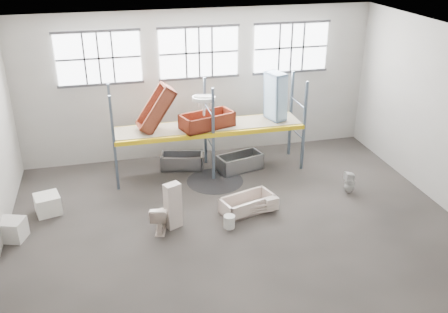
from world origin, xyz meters
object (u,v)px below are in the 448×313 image
object	(u,v)px
steel_tub_left	(182,161)
bucket	(229,222)
carton_near	(12,229)
steel_tub_right	(240,162)
rust_tub_flat	(207,120)
bathtub_beige	(247,204)
toilet_beige	(160,217)
blue_tub_upright	(275,96)
toilet_white	(350,182)
cistern_tall	(173,206)

from	to	relation	value
steel_tub_left	bucket	distance (m)	3.93
bucket	carton_near	world-z (taller)	carton_near
bucket	steel_tub_right	bearing A→B (deg)	69.94
steel_tub_left	rust_tub_flat	bearing A→B (deg)	-34.35
bathtub_beige	bucket	bearing A→B (deg)	-151.67
steel_tub_left	carton_near	bearing A→B (deg)	-148.16
steel_tub_left	carton_near	distance (m)	5.80
bathtub_beige	steel_tub_right	xyz separation A→B (m)	(0.50, 2.59, 0.04)
toilet_beige	carton_near	xyz separation A→B (m)	(-3.76, 0.52, -0.12)
steel_tub_right	blue_tub_upright	bearing A→B (deg)	9.06
toilet_beige	rust_tub_flat	size ratio (longest dim) A/B	0.48
toilet_white	bucket	bearing A→B (deg)	-72.26
toilet_beige	carton_near	distance (m)	3.80
toilet_white	rust_tub_flat	world-z (taller)	rust_tub_flat
toilet_white	steel_tub_right	bearing A→B (deg)	-125.89
cistern_tall	toilet_white	distance (m)	5.49
toilet_beige	toilet_white	bearing A→B (deg)	-157.67
toilet_beige	toilet_white	xyz separation A→B (m)	(5.81, 0.71, -0.06)
bathtub_beige	blue_tub_upright	size ratio (longest dim) A/B	0.98
cistern_tall	carton_near	xyz separation A→B (m)	(-4.12, 0.41, -0.36)
rust_tub_flat	blue_tub_upright	size ratio (longest dim) A/B	1.08
blue_tub_upright	rust_tub_flat	bearing A→B (deg)	-176.34
rust_tub_flat	toilet_beige	bearing A→B (deg)	-122.33
cistern_tall	rust_tub_flat	size ratio (longest dim) A/B	0.77
toilet_beige	cistern_tall	size ratio (longest dim) A/B	0.62
rust_tub_flat	steel_tub_left	bearing A→B (deg)	145.65
toilet_beige	blue_tub_upright	distance (m)	5.66
toilet_beige	bucket	distance (m)	1.84
toilet_beige	toilet_white	size ratio (longest dim) A/B	1.18
carton_near	toilet_beige	bearing A→B (deg)	-7.85
bathtub_beige	steel_tub_left	world-z (taller)	steel_tub_left
steel_tub_left	bucket	size ratio (longest dim) A/B	3.87
blue_tub_upright	toilet_beige	bearing A→B (deg)	-142.81
bucket	carton_near	xyz separation A→B (m)	(-5.56, 0.82, 0.10)
bathtub_beige	steel_tub_left	size ratio (longest dim) A/B	1.10
blue_tub_upright	steel_tub_right	bearing A→B (deg)	-170.94
toilet_white	rust_tub_flat	size ratio (longest dim) A/B	0.41
toilet_white	bucket	xyz separation A→B (m)	(-4.01, -1.01, -0.16)
bathtub_beige	carton_near	size ratio (longest dim) A/B	2.33
cistern_tall	rust_tub_flat	world-z (taller)	rust_tub_flat
toilet_beige	rust_tub_flat	xyz separation A→B (m)	(1.94, 3.06, 1.42)
steel_tub_right	carton_near	xyz separation A→B (m)	(-6.77, -2.49, 0.01)
blue_tub_upright	bucket	bearing A→B (deg)	-124.61
cistern_tall	blue_tub_upright	distance (m)	5.25
cistern_tall	steel_tub_right	xyz separation A→B (m)	(2.65, 2.91, -0.38)
toilet_beige	rust_tub_flat	bearing A→B (deg)	-106.94
cistern_tall	steel_tub_left	bearing A→B (deg)	52.72
steel_tub_right	rust_tub_flat	size ratio (longest dim) A/B	0.88
toilet_white	blue_tub_upright	bearing A→B (deg)	-143.97
steel_tub_left	carton_near	size ratio (longest dim) A/B	2.13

